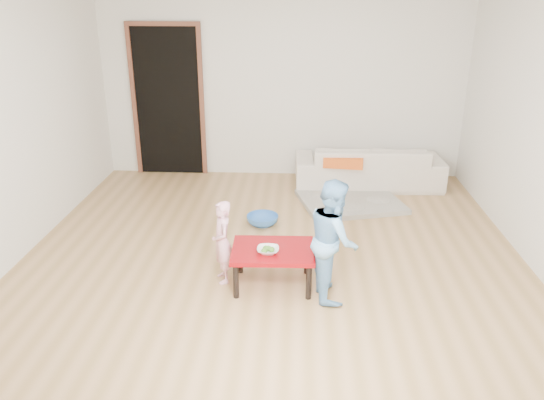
# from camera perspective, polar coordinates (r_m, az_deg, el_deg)

# --- Properties ---
(floor) EXTENTS (5.00, 5.00, 0.01)m
(floor) POSITION_cam_1_polar(r_m,az_deg,el_deg) (5.45, 0.11, -5.58)
(floor) COLOR #9F7844
(floor) RESTS_ON ground
(back_wall) EXTENTS (5.00, 0.02, 2.60)m
(back_wall) POSITION_cam_1_polar(r_m,az_deg,el_deg) (7.44, 1.13, 12.42)
(back_wall) COLOR silver
(back_wall) RESTS_ON floor
(left_wall) EXTENTS (0.02, 5.00, 2.60)m
(left_wall) POSITION_cam_1_polar(r_m,az_deg,el_deg) (5.69, -26.12, 7.34)
(left_wall) COLOR silver
(left_wall) RESTS_ON floor
(doorway) EXTENTS (1.02, 0.08, 2.11)m
(doorway) POSITION_cam_1_polar(r_m,az_deg,el_deg) (7.69, -11.08, 10.25)
(doorway) COLOR brown
(doorway) RESTS_ON back_wall
(sofa) EXTENTS (1.97, 0.81, 0.57)m
(sofa) POSITION_cam_1_polar(r_m,az_deg,el_deg) (7.30, 10.32, 3.67)
(sofa) COLOR beige
(sofa) RESTS_ON floor
(cushion) EXTENTS (0.55, 0.50, 0.13)m
(cushion) POSITION_cam_1_polar(r_m,az_deg,el_deg) (6.99, 7.72, 4.39)
(cushion) COLOR orange
(cushion) RESTS_ON sofa
(red_table) EXTENTS (0.74, 0.56, 0.36)m
(red_table) POSITION_cam_1_polar(r_m,az_deg,el_deg) (4.79, 0.10, -7.21)
(red_table) COLOR maroon
(red_table) RESTS_ON floor
(bowl) EXTENTS (0.19, 0.19, 0.05)m
(bowl) POSITION_cam_1_polar(r_m,az_deg,el_deg) (4.63, -0.44, -5.44)
(bowl) COLOR white
(bowl) RESTS_ON red_table
(broccoli) EXTENTS (0.12, 0.12, 0.06)m
(broccoli) POSITION_cam_1_polar(r_m,az_deg,el_deg) (4.63, -0.44, -5.39)
(broccoli) COLOR #2D5919
(broccoli) RESTS_ON red_table
(child_pink) EXTENTS (0.27, 0.33, 0.77)m
(child_pink) POSITION_cam_1_polar(r_m,az_deg,el_deg) (4.79, -5.37, -4.53)
(child_pink) COLOR pink
(child_pink) RESTS_ON floor
(child_blue) EXTENTS (0.46, 0.56, 1.06)m
(child_blue) POSITION_cam_1_polar(r_m,az_deg,el_deg) (4.52, 6.62, -4.22)
(child_blue) COLOR #5DA9D9
(child_blue) RESTS_ON floor
(basin) EXTENTS (0.36, 0.36, 0.11)m
(basin) POSITION_cam_1_polar(r_m,az_deg,el_deg) (6.04, -1.02, -2.17)
(basin) COLOR #326BBD
(basin) RESTS_ON floor
(blanket) EXTENTS (1.40, 1.26, 0.06)m
(blanket) POSITION_cam_1_polar(r_m,az_deg,el_deg) (6.71, 8.41, -0.15)
(blanket) COLOR #B3AB9E
(blanket) RESTS_ON floor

